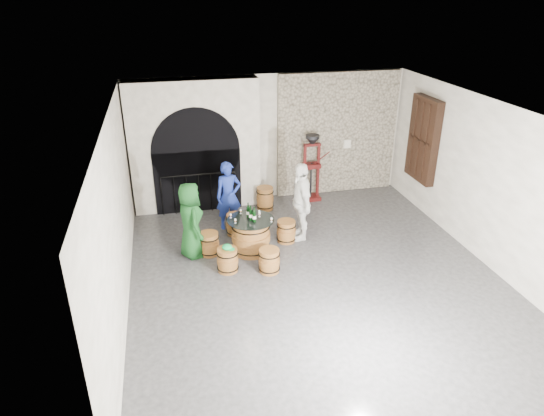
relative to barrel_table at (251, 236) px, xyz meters
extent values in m
plane|color=#2D2D2F|center=(1.03, -1.19, -0.38)|extent=(8.00, 8.00, 0.00)
plane|color=silver|center=(1.03, 2.81, 1.22)|extent=(8.00, 0.00, 8.00)
plane|color=silver|center=(1.03, -5.19, 1.22)|extent=(8.00, 0.00, 8.00)
plane|color=silver|center=(-2.47, -1.19, 1.22)|extent=(0.00, 8.00, 8.00)
plane|color=silver|center=(4.53, -1.19, 1.22)|extent=(0.00, 8.00, 8.00)
plane|color=beige|center=(1.03, -1.19, 2.82)|extent=(8.00, 8.00, 0.00)
cube|color=#ACA189|center=(2.83, 2.75, 1.22)|extent=(3.20, 0.12, 3.18)
cube|color=silver|center=(-0.87, 2.56, 1.22)|extent=(3.10, 0.50, 3.18)
cube|color=black|center=(-0.87, 2.29, 0.40)|extent=(2.10, 0.03, 1.55)
cylinder|color=black|center=(-0.87, 2.29, 1.17)|extent=(2.10, 0.03, 2.10)
cylinder|color=black|center=(-0.87, 2.23, 0.60)|extent=(1.79, 0.04, 0.04)
cylinder|color=black|center=(-1.76, 2.23, 0.11)|extent=(0.02, 0.02, 0.98)
cylinder|color=black|center=(-1.47, 2.23, 0.11)|extent=(0.02, 0.02, 0.98)
cylinder|color=black|center=(-1.17, 2.23, 0.11)|extent=(0.02, 0.02, 0.98)
cylinder|color=black|center=(-0.87, 2.23, 0.11)|extent=(0.02, 0.02, 0.98)
cylinder|color=black|center=(-0.57, 2.23, 0.11)|extent=(0.02, 0.02, 0.98)
cylinder|color=black|center=(-0.28, 2.23, 0.11)|extent=(0.02, 0.02, 0.98)
cylinder|color=black|center=(0.02, 2.23, 0.11)|extent=(0.02, 0.02, 0.98)
cube|color=black|center=(4.42, 1.21, 1.42)|extent=(0.20, 1.10, 2.00)
cube|color=black|center=(4.37, 1.21, 1.42)|extent=(0.06, 0.88, 1.76)
cube|color=black|center=(4.40, 1.21, 1.42)|extent=(0.22, 0.92, 0.06)
cube|color=black|center=(4.40, 0.92, 1.42)|extent=(0.22, 0.06, 1.80)
cube|color=black|center=(4.40, 1.21, 1.42)|extent=(0.22, 0.06, 1.80)
cube|color=black|center=(4.40, 1.50, 1.42)|extent=(0.22, 0.06, 1.80)
cylinder|color=brown|center=(0.00, 0.00, -0.02)|extent=(0.75, 0.75, 0.71)
cylinder|color=brown|center=(0.00, 0.00, -0.02)|extent=(0.81, 0.81, 0.16)
torus|color=black|center=(0.00, 0.00, -0.26)|extent=(0.81, 0.81, 0.02)
torus|color=black|center=(0.00, 0.00, 0.23)|extent=(0.81, 0.81, 0.02)
cylinder|color=brown|center=(0.00, 0.00, 0.35)|extent=(0.77, 0.77, 0.02)
cylinder|color=black|center=(0.00, 0.00, 0.37)|extent=(0.98, 0.98, 0.01)
cylinder|color=brown|center=(-0.87, 0.09, -0.14)|extent=(0.39, 0.39, 0.47)
cylinder|color=brown|center=(-0.87, 0.09, -0.14)|extent=(0.42, 0.42, 0.10)
torus|color=black|center=(-0.87, 0.09, -0.30)|extent=(0.43, 0.43, 0.02)
torus|color=black|center=(-0.87, 0.09, 0.02)|extent=(0.43, 0.43, 0.02)
cylinder|color=brown|center=(-0.87, 0.09, 0.10)|extent=(0.40, 0.40, 0.02)
cylinder|color=brown|center=(-0.20, 0.85, -0.14)|extent=(0.39, 0.39, 0.47)
cylinder|color=brown|center=(-0.20, 0.85, -0.14)|extent=(0.42, 0.42, 0.10)
torus|color=black|center=(-0.20, 0.85, -0.30)|extent=(0.43, 0.43, 0.02)
torus|color=black|center=(-0.20, 0.85, 0.02)|extent=(0.43, 0.43, 0.02)
cylinder|color=brown|center=(-0.20, 0.85, 0.10)|extent=(0.40, 0.40, 0.02)
cylinder|color=brown|center=(0.83, 0.27, -0.14)|extent=(0.39, 0.39, 0.47)
cylinder|color=brown|center=(0.83, 0.27, -0.14)|extent=(0.42, 0.42, 0.10)
torus|color=black|center=(0.83, 0.27, -0.30)|extent=(0.43, 0.43, 0.02)
torus|color=black|center=(0.83, 0.27, 0.02)|extent=(0.43, 0.43, 0.02)
cylinder|color=brown|center=(0.83, 0.27, 0.10)|extent=(0.40, 0.40, 0.02)
cylinder|color=brown|center=(0.20, -0.85, -0.14)|extent=(0.39, 0.39, 0.47)
cylinder|color=brown|center=(0.20, -0.85, -0.14)|extent=(0.42, 0.42, 0.10)
torus|color=black|center=(0.20, -0.85, -0.30)|extent=(0.43, 0.43, 0.02)
torus|color=black|center=(0.20, -0.85, 0.02)|extent=(0.43, 0.43, 0.02)
cylinder|color=brown|center=(0.20, -0.85, 0.10)|extent=(0.40, 0.40, 0.02)
cylinder|color=brown|center=(-0.59, -0.65, -0.14)|extent=(0.39, 0.39, 0.47)
cylinder|color=brown|center=(-0.59, -0.65, -0.14)|extent=(0.42, 0.42, 0.10)
torus|color=black|center=(-0.59, -0.65, -0.30)|extent=(0.43, 0.43, 0.02)
torus|color=black|center=(-0.59, -0.65, 0.02)|extent=(0.43, 0.43, 0.02)
cylinder|color=brown|center=(-0.59, -0.65, 0.10)|extent=(0.40, 0.40, 0.02)
ellipsoid|color=#0D9945|center=(-0.59, -0.65, 0.16)|extent=(0.19, 0.19, 0.11)
cylinder|color=#0D9945|center=(-0.51, -0.68, 0.12)|extent=(0.13, 0.13, 0.01)
imported|color=#134519|center=(-1.21, 0.12, 0.43)|extent=(0.68, 0.88, 1.61)
imported|color=navy|center=(-0.28, 1.22, 0.42)|extent=(0.60, 0.42, 1.59)
imported|color=white|center=(1.18, 0.38, 0.50)|extent=(0.45, 1.04, 1.75)
cylinder|color=black|center=(0.00, -0.04, 0.49)|extent=(0.07, 0.07, 0.22)
cylinder|color=white|center=(0.00, -0.04, 0.48)|extent=(0.08, 0.08, 0.06)
cone|color=black|center=(0.00, -0.04, 0.62)|extent=(0.07, 0.07, 0.05)
cylinder|color=black|center=(0.00, -0.04, 0.67)|extent=(0.03, 0.03, 0.07)
cylinder|color=black|center=(0.05, -0.12, 0.49)|extent=(0.07, 0.07, 0.22)
cylinder|color=white|center=(0.05, -0.12, 0.48)|extent=(0.08, 0.08, 0.06)
cone|color=black|center=(0.05, -0.12, 0.62)|extent=(0.07, 0.07, 0.05)
cylinder|color=black|center=(0.05, -0.12, 0.67)|extent=(0.03, 0.03, 0.07)
cylinder|color=black|center=(-0.03, 0.11, 0.49)|extent=(0.07, 0.07, 0.22)
cylinder|color=white|center=(-0.03, 0.11, 0.48)|extent=(0.08, 0.08, 0.06)
cone|color=black|center=(-0.03, 0.11, 0.62)|extent=(0.07, 0.07, 0.05)
cylinder|color=black|center=(-0.03, 0.11, 0.67)|extent=(0.03, 0.03, 0.07)
cylinder|color=brown|center=(0.73, 2.02, -0.09)|extent=(0.40, 0.40, 0.56)
cylinder|color=brown|center=(0.73, 2.02, -0.09)|extent=(0.43, 0.43, 0.12)
torus|color=black|center=(0.73, 2.02, -0.29)|extent=(0.44, 0.44, 0.02)
torus|color=black|center=(0.73, 2.02, 0.10)|extent=(0.44, 0.44, 0.02)
cylinder|color=brown|center=(0.73, 2.02, 0.20)|extent=(0.41, 0.41, 0.02)
cube|color=#490F0C|center=(2.02, 2.35, -0.33)|extent=(0.49, 0.40, 0.09)
cube|color=#490F0C|center=(2.02, 2.35, 0.56)|extent=(0.44, 0.29, 0.11)
cube|color=#490F0C|center=(2.02, 2.35, 1.11)|extent=(0.44, 0.13, 0.06)
cylinder|color=black|center=(2.02, 2.35, 0.18)|extent=(0.05, 0.05, 0.92)
cylinder|color=black|center=(2.02, 2.35, 1.33)|extent=(0.35, 0.35, 0.08)
cone|color=black|center=(2.02, 2.35, 1.22)|extent=(0.35, 0.35, 0.18)
cube|color=#490F0C|center=(1.84, 2.34, 0.41)|extent=(0.07, 0.07, 1.47)
cube|color=#490F0C|center=(2.21, 2.35, 0.41)|extent=(0.07, 0.07, 1.47)
cylinder|color=#490F0C|center=(2.30, 2.32, 0.77)|extent=(0.39, 0.04, 0.29)
cube|color=silver|center=(3.08, 2.67, 0.97)|extent=(0.18, 0.10, 0.22)
camera|label=1|loc=(-1.56, -8.81, 4.79)|focal=32.00mm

